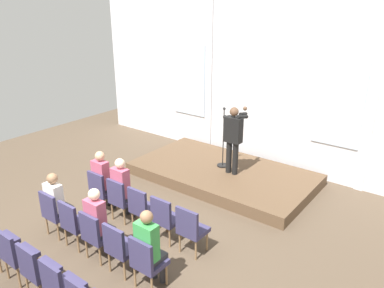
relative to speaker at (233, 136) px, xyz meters
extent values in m
plane|color=brown|center=(-0.30, -3.86, -1.25)|extent=(14.29, 14.29, 0.00)
cube|color=silver|center=(-0.30, 1.60, 0.88)|extent=(10.99, 0.10, 4.26)
cube|color=silver|center=(-2.50, 1.54, 0.78)|extent=(1.12, 0.04, 2.08)
cube|color=silver|center=(-1.78, 1.54, 0.88)|extent=(0.20, 0.08, 4.26)
cube|color=silver|center=(1.90, 1.54, 0.78)|extent=(1.12, 0.04, 2.08)
cube|color=silver|center=(2.61, 1.54, 0.88)|extent=(0.20, 0.08, 4.26)
cube|color=brown|center=(-0.30, 0.06, -1.11)|extent=(4.46, 2.47, 0.28)
cylinder|color=black|center=(-0.09, -0.02, -0.56)|extent=(0.14, 0.14, 0.82)
cylinder|color=black|center=(0.09, -0.02, -0.56)|extent=(0.14, 0.14, 0.82)
cube|color=black|center=(0.00, -0.02, 0.15)|extent=(0.42, 0.22, 0.61)
cube|color=#26663F|center=(0.00, 0.10, 0.23)|extent=(0.06, 0.01, 0.37)
sphere|color=brown|center=(0.00, -0.01, 0.59)|extent=(0.21, 0.21, 0.21)
cylinder|color=black|center=(-0.24, 0.06, 0.24)|extent=(0.09, 0.28, 0.45)
cylinder|color=black|center=(0.15, 0.11, 0.47)|extent=(0.15, 0.36, 0.15)
cylinder|color=black|center=(0.10, 0.25, 0.50)|extent=(0.11, 0.34, 0.15)
sphere|color=brown|center=(0.00, 0.51, 0.55)|extent=(0.10, 0.10, 0.10)
cylinder|color=black|center=(-0.40, 0.20, -0.95)|extent=(0.28, 0.28, 0.03)
cylinder|color=black|center=(-0.40, 0.20, -0.21)|extent=(0.02, 0.02, 1.45)
sphere|color=#262626|center=(-0.40, 0.20, 0.55)|extent=(0.07, 0.07, 0.07)
cylinder|color=olive|center=(-1.31, -2.59, -1.05)|extent=(0.04, 0.04, 0.40)
cylinder|color=olive|center=(-1.67, -2.59, -1.05)|extent=(0.04, 0.04, 0.40)
cylinder|color=olive|center=(-1.31, -2.93, -1.05)|extent=(0.04, 0.04, 0.40)
cylinder|color=olive|center=(-1.67, -2.93, -1.05)|extent=(0.04, 0.04, 0.40)
cube|color=#383356|center=(-1.49, -2.76, -0.81)|extent=(0.46, 0.44, 0.08)
cube|color=#383356|center=(-1.49, -2.95, -0.54)|extent=(0.46, 0.06, 0.46)
cylinder|color=#2D2D33|center=(-1.58, -2.58, -1.03)|extent=(0.10, 0.10, 0.44)
cylinder|color=#2D2D33|center=(-1.40, -2.58, -1.03)|extent=(0.10, 0.10, 0.44)
cube|color=#2D2D33|center=(-1.49, -2.70, -0.75)|extent=(0.34, 0.36, 0.12)
cube|color=#B24C66|center=(-1.49, -2.81, -0.38)|extent=(0.36, 0.20, 0.60)
sphere|color=tan|center=(-1.49, -2.79, 0.03)|extent=(0.20, 0.20, 0.20)
cylinder|color=olive|center=(-0.71, -2.59, -1.05)|extent=(0.04, 0.04, 0.40)
cylinder|color=olive|center=(-1.07, -2.59, -1.05)|extent=(0.04, 0.04, 0.40)
cylinder|color=olive|center=(-0.71, -2.93, -1.05)|extent=(0.04, 0.04, 0.40)
cylinder|color=olive|center=(-1.07, -2.93, -1.05)|extent=(0.04, 0.04, 0.40)
cube|color=#383356|center=(-0.89, -2.76, -0.81)|extent=(0.46, 0.44, 0.08)
cube|color=#383356|center=(-0.89, -2.95, -0.54)|extent=(0.46, 0.06, 0.46)
cylinder|color=#2D2D33|center=(-0.98, -2.58, -1.03)|extent=(0.10, 0.10, 0.44)
cylinder|color=#2D2D33|center=(-0.80, -2.58, -1.03)|extent=(0.10, 0.10, 0.44)
cube|color=#2D2D33|center=(-0.89, -2.70, -0.75)|extent=(0.34, 0.36, 0.12)
cube|color=#B24C66|center=(-0.89, -2.81, -0.39)|extent=(0.36, 0.20, 0.60)
sphere|color=beige|center=(-0.89, -2.79, 0.02)|extent=(0.20, 0.20, 0.20)
cylinder|color=olive|center=(-0.12, -2.59, -1.05)|extent=(0.04, 0.04, 0.40)
cylinder|color=olive|center=(-0.48, -2.59, -1.05)|extent=(0.04, 0.04, 0.40)
cylinder|color=olive|center=(-0.12, -2.93, -1.05)|extent=(0.04, 0.04, 0.40)
cylinder|color=olive|center=(-0.48, -2.93, -1.05)|extent=(0.04, 0.04, 0.40)
cube|color=#383356|center=(-0.30, -2.76, -0.81)|extent=(0.46, 0.44, 0.08)
cube|color=#383356|center=(-0.30, -2.95, -0.54)|extent=(0.46, 0.06, 0.46)
cylinder|color=olive|center=(0.48, -2.59, -1.05)|extent=(0.04, 0.04, 0.40)
cylinder|color=olive|center=(0.12, -2.59, -1.05)|extent=(0.04, 0.04, 0.40)
cylinder|color=olive|center=(0.48, -2.93, -1.05)|extent=(0.04, 0.04, 0.40)
cylinder|color=olive|center=(0.12, -2.93, -1.05)|extent=(0.04, 0.04, 0.40)
cube|color=#383356|center=(0.30, -2.76, -0.81)|extent=(0.46, 0.44, 0.08)
cube|color=#383356|center=(0.30, -2.95, -0.54)|extent=(0.46, 0.06, 0.46)
cylinder|color=olive|center=(1.08, -2.59, -1.05)|extent=(0.04, 0.04, 0.40)
cylinder|color=olive|center=(0.72, -2.59, -1.05)|extent=(0.04, 0.04, 0.40)
cylinder|color=olive|center=(1.08, -2.93, -1.05)|extent=(0.04, 0.04, 0.40)
cylinder|color=olive|center=(0.72, -2.93, -1.05)|extent=(0.04, 0.04, 0.40)
cube|color=#383356|center=(0.90, -2.76, -0.81)|extent=(0.46, 0.44, 0.08)
cube|color=#383356|center=(0.90, -2.95, -0.54)|extent=(0.46, 0.06, 0.46)
cylinder|color=olive|center=(-1.31, -3.71, -1.05)|extent=(0.04, 0.04, 0.40)
cylinder|color=olive|center=(-1.67, -3.71, -1.05)|extent=(0.04, 0.04, 0.40)
cylinder|color=olive|center=(-1.31, -4.05, -1.05)|extent=(0.04, 0.04, 0.40)
cylinder|color=olive|center=(-1.67, -4.05, -1.05)|extent=(0.04, 0.04, 0.40)
cube|color=#383356|center=(-1.49, -3.88, -0.81)|extent=(0.46, 0.44, 0.08)
cube|color=#383356|center=(-1.49, -4.07, -0.54)|extent=(0.46, 0.06, 0.46)
cylinder|color=#2D2D33|center=(-1.58, -3.70, -1.03)|extent=(0.10, 0.10, 0.44)
cylinder|color=#2D2D33|center=(-1.40, -3.70, -1.03)|extent=(0.10, 0.10, 0.44)
cube|color=#2D2D33|center=(-1.49, -3.82, -0.75)|extent=(0.34, 0.36, 0.12)
cube|color=silver|center=(-1.49, -3.93, -0.42)|extent=(0.36, 0.20, 0.53)
sphere|color=#8C6647|center=(-1.49, -3.91, -0.05)|extent=(0.20, 0.20, 0.20)
cylinder|color=olive|center=(-0.71, -3.71, -1.05)|extent=(0.04, 0.04, 0.40)
cylinder|color=olive|center=(-1.07, -3.71, -1.05)|extent=(0.04, 0.04, 0.40)
cylinder|color=olive|center=(-0.71, -4.05, -1.05)|extent=(0.04, 0.04, 0.40)
cylinder|color=olive|center=(-1.07, -4.05, -1.05)|extent=(0.04, 0.04, 0.40)
cube|color=#383356|center=(-0.89, -3.88, -0.81)|extent=(0.46, 0.44, 0.08)
cube|color=#383356|center=(-0.89, -4.07, -0.54)|extent=(0.46, 0.06, 0.46)
cylinder|color=olive|center=(-0.12, -3.71, -1.05)|extent=(0.04, 0.04, 0.40)
cylinder|color=olive|center=(-0.48, -3.71, -1.05)|extent=(0.04, 0.04, 0.40)
cylinder|color=olive|center=(-0.12, -4.05, -1.05)|extent=(0.04, 0.04, 0.40)
cylinder|color=olive|center=(-0.48, -4.05, -1.05)|extent=(0.04, 0.04, 0.40)
cube|color=#383356|center=(-0.30, -3.88, -0.81)|extent=(0.46, 0.44, 0.08)
cube|color=#383356|center=(-0.30, -4.07, -0.54)|extent=(0.46, 0.06, 0.46)
cylinder|color=#2D2D33|center=(-0.39, -3.70, -1.03)|extent=(0.10, 0.10, 0.44)
cylinder|color=#2D2D33|center=(-0.21, -3.70, -1.03)|extent=(0.10, 0.10, 0.44)
cube|color=#2D2D33|center=(-0.30, -3.82, -0.75)|extent=(0.34, 0.36, 0.12)
cube|color=#B24C66|center=(-0.30, -3.93, -0.39)|extent=(0.36, 0.20, 0.59)
sphere|color=beige|center=(-0.30, -3.91, 0.02)|extent=(0.20, 0.20, 0.20)
cylinder|color=olive|center=(0.48, -3.71, -1.05)|extent=(0.04, 0.04, 0.40)
cylinder|color=olive|center=(0.12, -3.71, -1.05)|extent=(0.04, 0.04, 0.40)
cylinder|color=olive|center=(0.48, -4.05, -1.05)|extent=(0.04, 0.04, 0.40)
cylinder|color=olive|center=(0.12, -4.05, -1.05)|extent=(0.04, 0.04, 0.40)
cube|color=#383356|center=(0.30, -3.88, -0.81)|extent=(0.46, 0.44, 0.08)
cube|color=#383356|center=(0.30, -4.07, -0.54)|extent=(0.46, 0.06, 0.46)
cylinder|color=olive|center=(1.08, -3.71, -1.05)|extent=(0.04, 0.04, 0.40)
cylinder|color=olive|center=(0.72, -3.71, -1.05)|extent=(0.04, 0.04, 0.40)
cylinder|color=olive|center=(1.08, -4.05, -1.05)|extent=(0.04, 0.04, 0.40)
cylinder|color=olive|center=(0.72, -4.05, -1.05)|extent=(0.04, 0.04, 0.40)
cube|color=#383356|center=(0.90, -3.88, -0.81)|extent=(0.46, 0.44, 0.08)
cube|color=#383356|center=(0.90, -4.07, -0.54)|extent=(0.46, 0.06, 0.46)
cylinder|color=#2D2D33|center=(0.81, -3.70, -1.03)|extent=(0.10, 0.10, 0.44)
cylinder|color=#2D2D33|center=(0.99, -3.70, -1.03)|extent=(0.10, 0.10, 0.44)
cube|color=#2D2D33|center=(0.90, -3.82, -0.75)|extent=(0.34, 0.36, 0.12)
cube|color=green|center=(0.90, -3.93, -0.38)|extent=(0.36, 0.20, 0.61)
sphere|color=#8C6647|center=(0.90, -3.91, 0.03)|extent=(0.20, 0.20, 0.20)
cylinder|color=olive|center=(-1.31, -4.83, -1.05)|extent=(0.04, 0.04, 0.40)
cylinder|color=olive|center=(-1.67, -4.83, -1.05)|extent=(0.04, 0.04, 0.40)
cylinder|color=olive|center=(-1.31, -5.17, -1.05)|extent=(0.04, 0.04, 0.40)
cube|color=#383356|center=(-1.49, -5.00, -0.81)|extent=(0.46, 0.44, 0.08)
cylinder|color=olive|center=(-0.71, -4.83, -1.05)|extent=(0.04, 0.04, 0.40)
cylinder|color=olive|center=(-1.07, -4.83, -1.05)|extent=(0.04, 0.04, 0.40)
cylinder|color=olive|center=(-0.71, -5.17, -1.05)|extent=(0.04, 0.04, 0.40)
cylinder|color=olive|center=(-1.07, -5.17, -1.05)|extent=(0.04, 0.04, 0.40)
cube|color=#383356|center=(-0.89, -5.00, -0.81)|extent=(0.46, 0.44, 0.08)
cube|color=#383356|center=(-0.89, -5.19, -0.54)|extent=(0.46, 0.06, 0.46)
cylinder|color=olive|center=(-0.12, -4.83, -1.05)|extent=(0.04, 0.04, 0.40)
cylinder|color=olive|center=(-0.48, -4.83, -1.05)|extent=(0.04, 0.04, 0.40)
cylinder|color=olive|center=(-0.48, -5.17, -1.05)|extent=(0.04, 0.04, 0.40)
cube|color=#383356|center=(-0.30, -5.00, -0.81)|extent=(0.46, 0.44, 0.08)
cube|color=#383356|center=(-0.30, -5.19, -0.54)|extent=(0.46, 0.06, 0.46)
cylinder|color=olive|center=(0.12, -4.83, -1.05)|extent=(0.04, 0.04, 0.40)
cube|color=#383356|center=(0.30, -5.00, -0.81)|extent=(0.46, 0.44, 0.08)
cube|color=#383356|center=(0.30, -5.19, -0.54)|extent=(0.46, 0.06, 0.46)
camera|label=1|loc=(4.35, -7.34, 3.02)|focal=35.44mm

